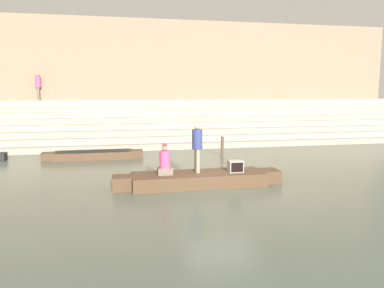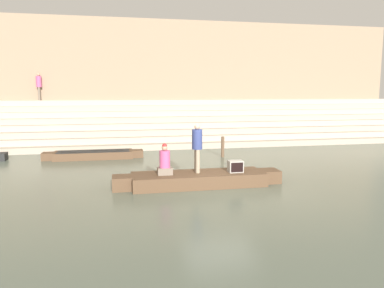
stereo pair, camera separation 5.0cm
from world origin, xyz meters
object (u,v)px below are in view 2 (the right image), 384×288
object	(u,v)px
moored_boat_shore	(94,155)
mooring_post	(223,147)
rowboat_main	(199,179)
tv_set	(235,166)
person_on_steps	(39,85)
person_rowing	(165,162)
person_standing	(197,145)

from	to	relation	value
moored_boat_shore	mooring_post	distance (m)	6.70
rowboat_main	mooring_post	distance (m)	6.20
tv_set	person_on_steps	size ratio (longest dim) A/B	0.30
person_on_steps	moored_boat_shore	bearing A→B (deg)	-4.60
person_rowing	mooring_post	world-z (taller)	person_rowing
person_rowing	moored_boat_shore	distance (m)	7.18
tv_set	mooring_post	size ratio (longest dim) A/B	0.49
tv_set	person_on_steps	world-z (taller)	person_on_steps
rowboat_main	tv_set	size ratio (longest dim) A/B	11.67
moored_boat_shore	mooring_post	bearing A→B (deg)	-13.40
rowboat_main	tv_set	world-z (taller)	tv_set
rowboat_main	tv_set	distance (m)	1.44
person_rowing	tv_set	bearing A→B (deg)	-11.41
moored_boat_shore	mooring_post	size ratio (longest dim) A/B	4.65
moored_boat_shore	person_on_steps	distance (m)	8.33
person_standing	moored_boat_shore	size ratio (longest dim) A/B	0.35
moored_boat_shore	person_on_steps	world-z (taller)	person_on_steps
moored_boat_shore	person_on_steps	size ratio (longest dim) A/B	2.83
person_rowing	person_on_steps	size ratio (longest dim) A/B	0.63
mooring_post	tv_set	bearing A→B (deg)	-101.67
person_standing	moored_boat_shore	distance (m)	7.72
rowboat_main	moored_boat_shore	distance (m)	7.72
person_standing	person_rowing	size ratio (longest dim) A/B	1.59
person_standing	mooring_post	size ratio (longest dim) A/B	1.65
rowboat_main	tv_set	bearing A→B (deg)	-5.85
person_rowing	person_on_steps	distance (m)	14.91
person_on_steps	rowboat_main	bearing A→B (deg)	-3.34
person_rowing	moored_boat_shore	size ratio (longest dim) A/B	0.22
rowboat_main	person_on_steps	distance (m)	15.62
tv_set	person_on_steps	bearing A→B (deg)	118.17
person_standing	tv_set	xyz separation A→B (m)	(1.39, -0.25, -0.81)
moored_boat_shore	rowboat_main	bearing A→B (deg)	-63.69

